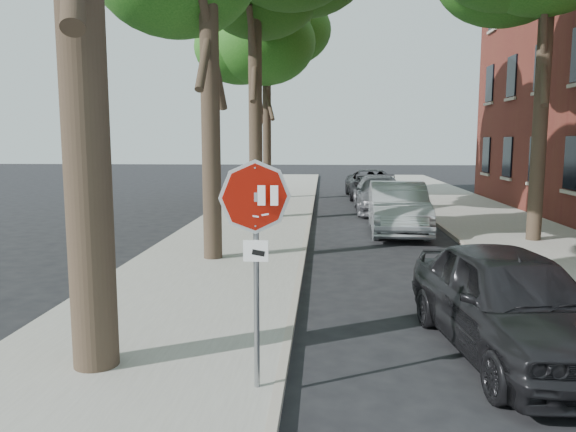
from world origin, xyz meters
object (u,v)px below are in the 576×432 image
at_px(car_a, 510,302).
at_px(car_b, 398,208).
at_px(car_c, 379,194).
at_px(car_d, 372,184).
at_px(tree_far, 266,48).
at_px(stop_sign, 256,230).

bearing_deg(car_a, car_b, 84.27).
relative_size(car_b, car_c, 0.98).
bearing_deg(car_d, car_b, -91.55).
bearing_deg(car_d, tree_far, -169.13).
xyz_separation_m(tree_far, car_d, (5.17, 1.11, -6.50)).
height_order(car_b, car_d, car_b).
relative_size(car_a, car_c, 0.88).
xyz_separation_m(car_c, car_d, (0.13, 5.36, -0.01)).
bearing_deg(stop_sign, car_c, 79.86).
distance_m(car_a, car_c, 15.36).
relative_size(car_a, car_b, 0.90).
bearing_deg(stop_sign, car_b, 75.18).
xyz_separation_m(car_b, car_c, (-0.07, 5.22, -0.08)).
height_order(tree_far, car_a, tree_far).
distance_m(tree_far, car_d, 8.38).
bearing_deg(car_c, stop_sign, -99.44).
xyz_separation_m(car_a, car_d, (-0.16, 20.72, -0.03)).
distance_m(car_a, car_d, 20.72).
bearing_deg(car_b, tree_far, 120.76).
xyz_separation_m(car_a, car_b, (-0.21, 10.14, 0.05)).
height_order(car_a, car_c, car_a).
xyz_separation_m(car_b, car_d, (0.06, 10.58, -0.09)).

